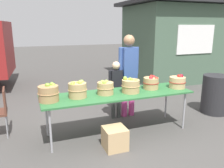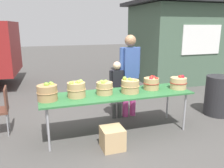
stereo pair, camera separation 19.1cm
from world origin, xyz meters
The scene contains 13 objects.
ground_plane centered at (0.00, 0.00, 0.00)m, with size 40.00×40.00×0.00m, color #474442.
market_table centered at (0.00, 0.00, 0.71)m, with size 2.70×0.76×0.75m.
apple_basket_green_0 centered at (-1.20, -0.02, 0.88)m, with size 0.34×0.34×0.30m.
apple_basket_green_1 centered at (-0.72, 0.02, 0.89)m, with size 0.32×0.32×0.30m.
apple_basket_green_2 centered at (-0.23, 0.03, 0.87)m, with size 0.31×0.31×0.26m.
apple_basket_green_3 centered at (0.24, -0.02, 0.87)m, with size 0.34×0.34×0.29m.
apple_basket_red_0 centered at (0.70, 0.06, 0.87)m, with size 0.31×0.31×0.27m.
apple_basket_red_1 centered at (1.22, -0.06, 0.87)m, with size 0.32×0.32×0.27m.
vendor_adult centered at (0.52, 0.68, 1.03)m, with size 0.46×0.25×1.74m.
child_customer centered at (0.22, 0.66, 0.72)m, with size 0.32×0.17×1.22m.
food_kiosk centered at (3.60, 3.53, 1.38)m, with size 3.52×2.93×2.74m.
trash_barrel centered at (2.42, 0.15, 0.43)m, with size 0.58×0.58×0.86m, color #262628.
produce_crate centered at (-0.27, -0.53, 0.18)m, with size 0.35×0.35×0.35m, color tan.
Camera 1 is at (-1.49, -3.64, 1.92)m, focal length 36.88 mm.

